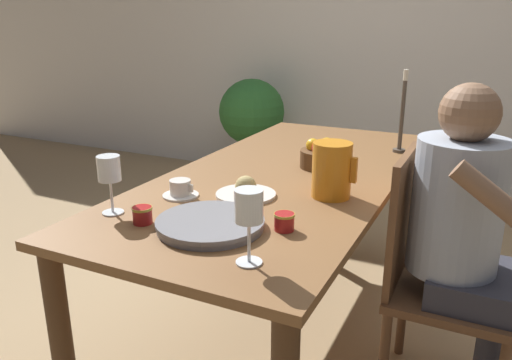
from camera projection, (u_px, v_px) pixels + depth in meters
ground_plane at (283, 327)px, 2.31m from camera, size 20.00×20.00×0.00m
wall_back at (401, 28)px, 3.85m from camera, size 10.00×0.06×2.60m
dining_table at (286, 194)px, 2.11m from camera, size 0.88×1.94×0.75m
chair_person_side at (431, 275)px, 1.78m from camera, size 0.42×0.42×0.92m
person_seated at (465, 228)px, 1.67m from camera, size 0.39×0.41×1.17m
red_pitcher at (332, 170)px, 1.76m from camera, size 0.16×0.14×0.20m
wine_glass_water at (109, 171)px, 1.60m from camera, size 0.07×0.07×0.19m
wine_glass_juice at (249, 210)px, 1.26m from camera, size 0.07×0.07×0.20m
teacup_near_person at (180, 189)px, 1.79m from camera, size 0.13×0.13×0.06m
serving_tray at (210, 224)px, 1.51m from camera, size 0.33×0.33×0.03m
bread_plate at (246, 191)px, 1.79m from camera, size 0.22×0.22×0.08m
jam_jar_amber at (142, 214)px, 1.55m from camera, size 0.06×0.06×0.05m
jam_jar_red at (284, 221)px, 1.50m from camera, size 0.06×0.06×0.05m
fruit_bowl at (322, 156)px, 2.13m from camera, size 0.18×0.18×0.12m
candlestick_tall at (402, 120)px, 2.36m from camera, size 0.06×0.06×0.39m
potted_plant at (252, 115)px, 4.16m from camera, size 0.55×0.55×0.90m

